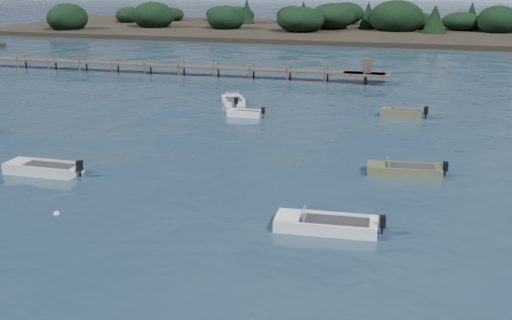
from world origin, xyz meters
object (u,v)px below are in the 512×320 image
(dinghy_extra_b, at_px, (233,102))
(dinghy_mid_grey, at_px, (43,170))
(dinghy_mid_white_a, at_px, (326,227))
(dinghy_mid_white_b, at_px, (404,171))
(tender_far_grey_b, at_px, (402,115))
(jetty, at_px, (147,65))
(tender_far_white, at_px, (245,114))

(dinghy_extra_b, xyz_separation_m, dinghy_mid_grey, (-5.21, -22.82, 0.01))
(dinghy_extra_b, height_order, dinghy_mid_white_a, dinghy_mid_white_a)
(dinghy_mid_grey, height_order, dinghy_mid_white_b, dinghy_mid_grey)
(tender_far_grey_b, relative_size, jetty, 0.06)
(dinghy_mid_white_b, bearing_deg, dinghy_mid_white_a, -108.15)
(dinghy_mid_grey, relative_size, jetty, 0.08)
(dinghy_mid_grey, xyz_separation_m, dinghy_mid_white_b, (21.43, 5.62, -0.02))
(tender_far_white, xyz_separation_m, dinghy_mid_grey, (-7.67, -18.18, 0.02))
(tender_far_white, height_order, jetty, jetty)
(dinghy_mid_white_a, xyz_separation_m, jetty, (-27.94, 41.13, 0.82))
(dinghy_mid_white_b, xyz_separation_m, jetty, (-31.16, 31.29, 0.83))
(dinghy_extra_b, relative_size, tender_far_grey_b, 0.90)
(dinghy_mid_grey, distance_m, jetty, 38.18)
(tender_far_white, height_order, tender_far_grey_b, tender_far_grey_b)
(dinghy_mid_grey, relative_size, dinghy_mid_white_a, 0.95)
(tender_far_grey_b, xyz_separation_m, jetty, (-30.27, 15.47, 0.80))
(jetty, bearing_deg, dinghy_extra_b, -43.31)
(dinghy_extra_b, bearing_deg, dinghy_mid_white_a, -64.33)
(dinghy_mid_white_a, bearing_deg, dinghy_extra_b, 115.67)
(tender_far_white, height_order, dinghy_mid_white_b, dinghy_mid_white_b)
(tender_far_grey_b, bearing_deg, dinghy_extra_b, 174.83)
(dinghy_mid_white_a, bearing_deg, dinghy_mid_white_b, 71.85)
(tender_far_grey_b, height_order, dinghy_mid_white_b, tender_far_grey_b)
(dinghy_extra_b, bearing_deg, dinghy_mid_white_b, -46.68)
(dinghy_extra_b, height_order, dinghy_mid_grey, dinghy_mid_grey)
(tender_far_grey_b, height_order, jetty, jetty)
(tender_far_grey_b, bearing_deg, dinghy_mid_white_b, -86.79)
(dinghy_mid_white_b, bearing_deg, dinghy_mid_grey, -165.30)
(dinghy_extra_b, xyz_separation_m, tender_far_grey_b, (15.33, -1.39, 0.02))
(dinghy_mid_grey, bearing_deg, dinghy_extra_b, 77.13)
(tender_far_white, relative_size, jetty, 0.05)
(dinghy_extra_b, distance_m, dinghy_mid_grey, 23.41)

